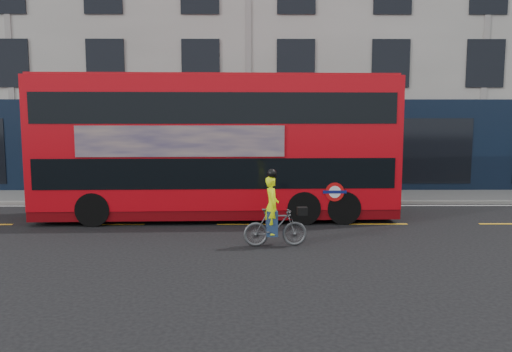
{
  "coord_description": "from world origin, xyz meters",
  "views": [
    {
      "loc": [
        0.19,
        -13.37,
        3.21
      ],
      "look_at": [
        0.29,
        1.87,
        1.44
      ],
      "focal_mm": 35.0,
      "sensor_mm": 36.0,
      "label": 1
    }
  ],
  "objects": [
    {
      "name": "ground",
      "position": [
        0.0,
        0.0,
        0.0
      ],
      "size": [
        120.0,
        120.0,
        0.0
      ],
      "primitive_type": "plane",
      "color": "black",
      "rests_on": "ground"
    },
    {
      "name": "lane_dashes",
      "position": [
        0.0,
        1.5,
        0.0
      ],
      "size": [
        58.0,
        0.12,
        0.01
      ],
      "primitive_type": null,
      "color": "gold",
      "rests_on": "ground"
    },
    {
      "name": "cyclist",
      "position": [
        0.73,
        -1.1,
        0.65
      ],
      "size": [
        1.63,
        0.57,
        1.96
      ],
      "rotation": [
        0.0,
        0.0,
        0.07
      ],
      "color": "#4F5255",
      "rests_on": "ground"
    },
    {
      "name": "kerb",
      "position": [
        0.0,
        5.0,
        0.07
      ],
      "size": [
        60.0,
        0.12,
        0.13
      ],
      "primitive_type": "cube",
      "color": "gray",
      "rests_on": "ground"
    },
    {
      "name": "building_terrace",
      "position": [
        0.0,
        12.94,
        7.49
      ],
      "size": [
        50.0,
        10.07,
        15.0
      ],
      "color": "#B6B3AC",
      "rests_on": "ground"
    },
    {
      "name": "bus",
      "position": [
        -0.91,
        2.53,
        2.32
      ],
      "size": [
        11.32,
        2.93,
        4.53
      ],
      "rotation": [
        0.0,
        0.0,
        0.03
      ],
      "color": "red",
      "rests_on": "ground"
    },
    {
      "name": "road_edge_line",
      "position": [
        0.0,
        4.7,
        0.0
      ],
      "size": [
        58.0,
        0.1,
        0.01
      ],
      "primitive_type": "cube",
      "color": "silver",
      "rests_on": "ground"
    },
    {
      "name": "pavement",
      "position": [
        0.0,
        6.5,
        0.06
      ],
      "size": [
        60.0,
        3.0,
        0.12
      ],
      "primitive_type": "cube",
      "color": "slate",
      "rests_on": "ground"
    }
  ]
}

